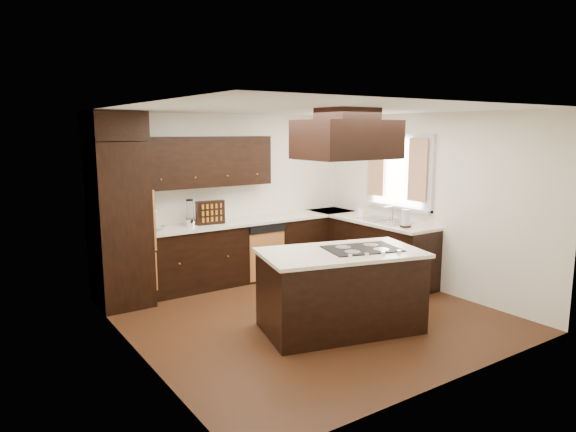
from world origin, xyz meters
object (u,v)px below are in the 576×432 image
object	(u,v)px
range_hood	(347,139)
spice_rack	(210,213)
island	(340,292)
oven_column	(119,225)

from	to	relation	value
range_hood	spice_rack	world-z (taller)	range_hood
island	oven_column	bearing A→B (deg)	143.01
oven_column	range_hood	size ratio (longest dim) A/B	2.02
island	range_hood	xyz separation A→B (m)	(0.07, 0.02, 1.72)
spice_rack	oven_column	bearing A→B (deg)	-170.63
island	spice_rack	bearing A→B (deg)	116.51
oven_column	island	xyz separation A→B (m)	(1.81, -2.27, -0.62)
island	range_hood	bearing A→B (deg)	28.00
island	spice_rack	world-z (taller)	spice_rack
island	range_hood	size ratio (longest dim) A/B	1.65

